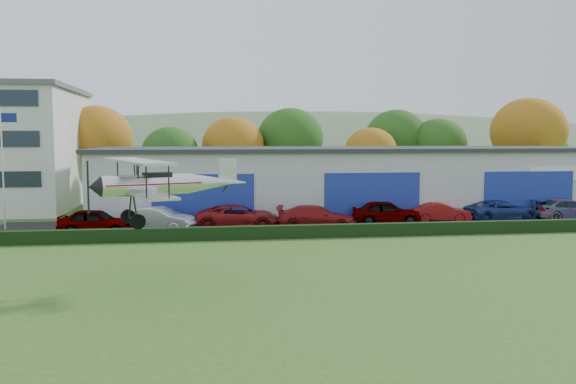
{
  "coord_description": "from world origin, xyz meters",
  "views": [
    {
      "loc": [
        -7.07,
        -19.73,
        6.18
      ],
      "look_at": [
        -2.88,
        9.57,
        3.45
      ],
      "focal_mm": 37.64,
      "sensor_mm": 36.0,
      "label": 1
    }
  ],
  "objects": [
    {
      "name": "ground",
      "position": [
        0.0,
        0.0,
        0.0
      ],
      "size": [
        300.0,
        300.0,
        0.0
      ],
      "primitive_type": "plane",
      "color": "#375E1D",
      "rests_on": "ground"
    },
    {
      "name": "apron",
      "position": [
        3.0,
        21.0,
        0.03
      ],
      "size": [
        48.0,
        9.0,
        0.05
      ],
      "primitive_type": "cube",
      "color": "black",
      "rests_on": "ground"
    },
    {
      "name": "hedge",
      "position": [
        3.0,
        16.2,
        0.4
      ],
      "size": [
        46.0,
        0.6,
        0.8
      ],
      "primitive_type": "cube",
      "color": "black",
      "rests_on": "ground"
    },
    {
      "name": "hangar",
      "position": [
        5.0,
        27.98,
        2.66
      ],
      "size": [
        40.6,
        12.6,
        5.3
      ],
      "color": "#B2B7BC",
      "rests_on": "ground"
    },
    {
      "name": "flagpole",
      "position": [
        -19.88,
        22.0,
        4.78
      ],
      "size": [
        1.05,
        0.1,
        8.0
      ],
      "color": "silver",
      "rests_on": "ground"
    },
    {
      "name": "tree_belt",
      "position": [
        0.85,
        40.62,
        5.61
      ],
      "size": [
        75.7,
        13.22,
        10.12
      ],
      "color": "#3D2614",
      "rests_on": "ground"
    },
    {
      "name": "distant_hills",
      "position": [
        -4.38,
        140.0,
        -13.05
      ],
      "size": [
        430.0,
        196.0,
        56.0
      ],
      "color": "#4C6642",
      "rests_on": "ground"
    },
    {
      "name": "car_0",
      "position": [
        -13.8,
        19.52,
        0.83
      ],
      "size": [
        4.79,
        2.41,
        1.57
      ],
      "primitive_type": "imported",
      "rotation": [
        0.0,
        0.0,
        1.44
      ],
      "color": "gray",
      "rests_on": "apron"
    },
    {
      "name": "car_1",
      "position": [
        -9.85,
        19.87,
        0.83
      ],
      "size": [
        5.04,
        3.33,
        1.57
      ],
      "primitive_type": "imported",
      "rotation": [
        0.0,
        0.0,
        1.18
      ],
      "color": "silver",
      "rests_on": "apron"
    },
    {
      "name": "car_2",
      "position": [
        -4.67,
        20.4,
        0.84
      ],
      "size": [
        5.89,
        3.17,
        1.57
      ],
      "primitive_type": "imported",
      "rotation": [
        0.0,
        0.0,
        1.47
      ],
      "color": "maroon",
      "rests_on": "apron"
    },
    {
      "name": "car_3",
      "position": [
        0.48,
        19.55,
        0.82
      ],
      "size": [
        5.6,
        3.17,
        1.53
      ],
      "primitive_type": "imported",
      "rotation": [
        0.0,
        0.0,
        1.37
      ],
      "color": "maroon",
      "rests_on": "apron"
    },
    {
      "name": "car_4",
      "position": [
        5.78,
        21.13,
        0.87
      ],
      "size": [
        5.05,
        2.69,
        1.63
      ],
      "primitive_type": "imported",
      "rotation": [
        0.0,
        0.0,
        1.41
      ],
      "color": "gray",
      "rests_on": "apron"
    },
    {
      "name": "car_5",
      "position": [
        9.92,
        21.33,
        0.74
      ],
      "size": [
        4.33,
        2.03,
        1.37
      ],
      "primitive_type": "imported",
      "rotation": [
        0.0,
        0.0,
        1.43
      ],
      "color": "maroon",
      "rests_on": "apron"
    },
    {
      "name": "car_6",
      "position": [
        14.6,
        21.41,
        0.79
      ],
      "size": [
        5.55,
        2.92,
        1.49
      ],
      "primitive_type": "imported",
      "rotation": [
        0.0,
        0.0,
        1.66
      ],
      "color": "navy",
      "rests_on": "apron"
    },
    {
      "name": "car_7",
      "position": [
        19.67,
        21.06,
        0.81
      ],
      "size": [
        5.28,
        2.28,
        1.51
      ],
      "primitive_type": "imported",
      "rotation": [
        0.0,
        0.0,
        1.54
      ],
      "color": "gray",
      "rests_on": "apron"
    },
    {
      "name": "biplane",
      "position": [
        -8.81,
        5.42,
        4.3
      ],
      "size": [
        6.33,
        7.13,
        2.69
      ],
      "rotation": [
        0.0,
        0.0,
        0.34
      ],
      "color": "silver"
    }
  ]
}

